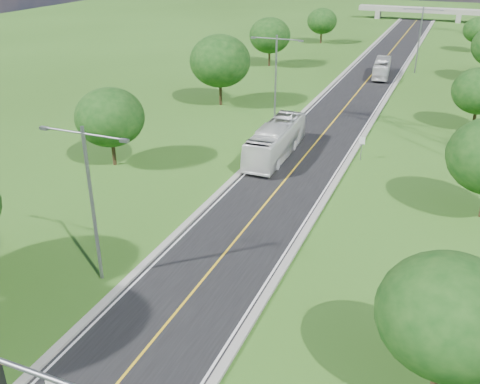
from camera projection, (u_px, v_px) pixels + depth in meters
name	position (u px, v px, depth m)	size (l,w,h in m)	color
ground	(353.00, 97.00, 71.60)	(260.00, 260.00, 0.00)	#2A4F16
road	(362.00, 87.00, 76.59)	(8.00, 150.00, 0.06)	black
curb_left	(333.00, 83.00, 78.02)	(0.50, 150.00, 0.22)	gray
curb_right	(392.00, 89.00, 75.08)	(0.50, 150.00, 0.22)	gray
speed_limit_sign	(362.00, 144.00, 50.76)	(0.55, 0.09, 2.40)	slate
overpass	(418.00, 11.00, 137.26)	(30.00, 3.00, 3.20)	gray
streetlight_near_left	(91.00, 193.00, 31.09)	(5.90, 0.25, 10.00)	slate
streetlight_mid_left	(276.00, 73.00, 58.60)	(5.90, 0.25, 10.00)	slate
streetlight_far_right	(420.00, 34.00, 81.97)	(5.90, 0.25, 10.00)	slate
tree_lb	(110.00, 117.00, 48.44)	(6.30, 6.30, 7.33)	black
tree_lc	(220.00, 61.00, 66.04)	(7.56, 7.56, 8.79)	black
tree_ld	(270.00, 35.00, 87.01)	(6.72, 6.72, 7.82)	black
tree_le	(322.00, 21.00, 106.42)	(5.88, 5.88, 6.84)	black
tree_ra	(448.00, 315.00, 23.07)	(6.30, 6.30, 7.33)	black
tree_rc	(480.00, 91.00, 57.88)	(5.88, 5.88, 6.84)	black
tree_re	(479.00, 30.00, 98.20)	(5.46, 5.46, 6.35)	black
bus_outbound	(382.00, 68.00, 81.50)	(2.19, 9.37, 2.61)	silver
bus_inbound	(276.00, 141.00, 51.48)	(2.74, 11.70, 3.26)	white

